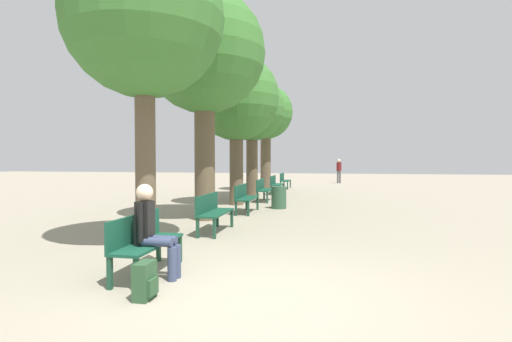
{
  "coord_description": "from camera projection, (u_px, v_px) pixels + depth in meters",
  "views": [
    {
      "loc": [
        1.0,
        -4.65,
        1.65
      ],
      "look_at": [
        -0.7,
        4.06,
        1.38
      ],
      "focal_mm": 28.0,
      "sensor_mm": 36.0,
      "label": 1
    }
  ],
  "objects": [
    {
      "name": "bench_row_4",
      "position": [
        276.0,
        183.0,
        18.68
      ],
      "size": [
        0.45,
        1.52,
        0.85
      ],
      "color": "#144733",
      "rests_on": "ground_plane"
    },
    {
      "name": "tree_row_1",
      "position": [
        204.0,
        55.0,
        10.65
      ],
      "size": [
        3.28,
        3.28,
        6.15
      ],
      "color": "brown",
      "rests_on": "ground_plane"
    },
    {
      "name": "trash_bin",
      "position": [
        279.0,
        197.0,
        13.2
      ],
      "size": [
        0.49,
        0.49,
        0.73
      ],
      "color": "#2D5138",
      "rests_on": "ground_plane"
    },
    {
      "name": "person_seated",
      "position": [
        153.0,
        228.0,
        5.5
      ],
      "size": [
        0.61,
        0.34,
        1.3
      ],
      "color": "#384260",
      "rests_on": "ground_plane"
    },
    {
      "name": "bench_row_1",
      "position": [
        212.0,
        210.0,
        8.95
      ],
      "size": [
        0.45,
        1.52,
        0.85
      ],
      "color": "#144733",
      "rests_on": "ground_plane"
    },
    {
      "name": "pedestrian_near",
      "position": [
        339.0,
        169.0,
        26.68
      ],
      "size": [
        0.33,
        0.29,
        1.63
      ],
      "color": "#4C4C4C",
      "rests_on": "ground_plane"
    },
    {
      "name": "bench_row_3",
      "position": [
        263.0,
        188.0,
        15.44
      ],
      "size": [
        0.45,
        1.52,
        0.85
      ],
      "color": "#144733",
      "rests_on": "ground_plane"
    },
    {
      "name": "bench_row_0",
      "position": [
        143.0,
        239.0,
        5.7
      ],
      "size": [
        0.45,
        1.52,
        0.85
      ],
      "color": "#144733",
      "rests_on": "ground_plane"
    },
    {
      "name": "backpack",
      "position": [
        145.0,
        281.0,
        4.68
      ],
      "size": [
        0.21,
        0.31,
        0.44
      ],
      "color": "#284C2D",
      "rests_on": "ground_plane"
    },
    {
      "name": "tree_row_2",
      "position": [
        236.0,
        99.0,
        14.16
      ],
      "size": [
        3.06,
        3.06,
        5.35
      ],
      "color": "brown",
      "rests_on": "ground_plane"
    },
    {
      "name": "tree_row_3",
      "position": [
        252.0,
        110.0,
        16.88
      ],
      "size": [
        2.78,
        2.78,
        5.18
      ],
      "color": "brown",
      "rests_on": "ground_plane"
    },
    {
      "name": "bench_row_5",
      "position": [
        284.0,
        179.0,
        21.93
      ],
      "size": [
        0.45,
        1.52,
        0.85
      ],
      "color": "#144733",
      "rests_on": "ground_plane"
    },
    {
      "name": "tree_row_4",
      "position": [
        266.0,
        114.0,
        20.28
      ],
      "size": [
        2.76,
        2.76,
        5.41
      ],
      "color": "brown",
      "rests_on": "ground_plane"
    },
    {
      "name": "ground_plane",
      "position": [
        249.0,
        296.0,
        4.8
      ],
      "size": [
        80.0,
        80.0,
        0.0
      ],
      "primitive_type": "plane",
      "color": "gray"
    },
    {
      "name": "tree_row_0",
      "position": [
        144.0,
        20.0,
        7.27
      ],
      "size": [
        2.94,
        2.94,
        5.71
      ],
      "color": "brown",
      "rests_on": "ground_plane"
    },
    {
      "name": "bench_row_2",
      "position": [
        245.0,
        196.0,
        12.19
      ],
      "size": [
        0.45,
        1.52,
        0.85
      ],
      "color": "#144733",
      "rests_on": "ground_plane"
    }
  ]
}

